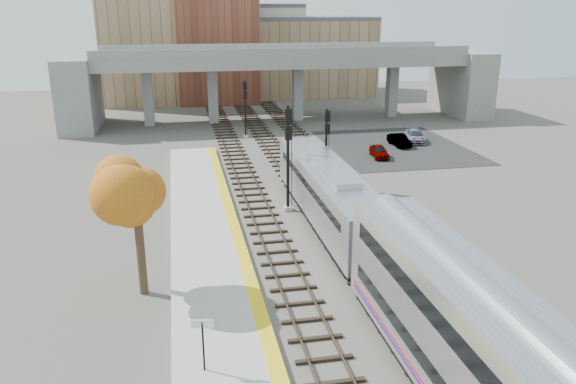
{
  "coord_description": "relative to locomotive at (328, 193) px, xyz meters",
  "views": [
    {
      "loc": [
        -8.67,
        -26.74,
        14.15
      ],
      "look_at": [
        -1.74,
        7.79,
        2.5
      ],
      "focal_mm": 35.0,
      "sensor_mm": 36.0,
      "label": 1
    }
  ],
  "objects": [
    {
      "name": "parking_lot",
      "position": [
        13.0,
        20.2,
        -2.26
      ],
      "size": [
        14.0,
        18.0,
        0.04
      ],
      "primitive_type": "cube",
      "color": "black",
      "rests_on": "ground"
    },
    {
      "name": "car_b",
      "position": [
        13.41,
        20.29,
        -1.61
      ],
      "size": [
        1.46,
        3.85,
        1.25
      ],
      "primitive_type": "imported",
      "rotation": [
        0.0,
        0.0,
        0.04
      ],
      "color": "#99999E",
      "rests_on": "parking_lot"
    },
    {
      "name": "platform",
      "position": [
        -8.25,
        -7.8,
        -2.1
      ],
      "size": [
        4.5,
        60.0,
        0.35
      ],
      "primitive_type": "cube",
      "color": "#9E9E99",
      "rests_on": "ground"
    },
    {
      "name": "signal_mast_near",
      "position": [
        -2.1,
        3.13,
        1.64
      ],
      "size": [
        0.6,
        0.64,
        7.68
      ],
      "color": "#9E9E99",
      "rests_on": "ground"
    },
    {
      "name": "car_a",
      "position": [
        9.66,
        16.22,
        -1.63
      ],
      "size": [
        1.79,
        3.68,
        1.21
      ],
      "primitive_type": "imported",
      "rotation": [
        0.0,
        0.0,
        -0.1
      ],
      "color": "#99999E",
      "rests_on": "parking_lot"
    },
    {
      "name": "signal_mast_far",
      "position": [
        -2.1,
        27.59,
        0.79
      ],
      "size": [
        0.6,
        0.64,
        6.42
      ],
      "color": "#9E9E99",
      "rests_on": "ground"
    },
    {
      "name": "signal_mast_mid",
      "position": [
        2.0,
        7.95,
        0.84
      ],
      "size": [
        0.6,
        0.64,
        6.51
      ],
      "color": "#9E9E99",
      "rests_on": "ground"
    },
    {
      "name": "car_c",
      "position": [
        15.88,
        21.86,
        -1.6
      ],
      "size": [
        2.72,
        4.71,
        1.28
      ],
      "primitive_type": "imported",
      "rotation": [
        0.0,
        0.0,
        -0.22
      ],
      "color": "#99999E",
      "rests_on": "parking_lot"
    },
    {
      "name": "ground",
      "position": [
        -1.0,
        -7.8,
        -2.28
      ],
      "size": [
        160.0,
        160.0,
        0.0
      ],
      "primitive_type": "plane",
      "color": "#47423D",
      "rests_on": "ground"
    },
    {
      "name": "station_sign",
      "position": [
        -9.19,
        -15.21,
        -0.3
      ],
      "size": [
        0.89,
        0.22,
        2.27
      ],
      "rotation": [
        0.0,
        0.0,
        -0.19
      ],
      "color": "black",
      "rests_on": "platform"
    },
    {
      "name": "tracks",
      "position": [
        -0.07,
        4.7,
        -2.2
      ],
      "size": [
        10.7,
        95.0,
        0.25
      ],
      "color": "black",
      "rests_on": "ground"
    },
    {
      "name": "overpass",
      "position": [
        3.92,
        37.2,
        3.53
      ],
      "size": [
        54.0,
        12.0,
        9.5
      ],
      "color": "slate",
      "rests_on": "ground"
    },
    {
      "name": "tree",
      "position": [
        -11.87,
        -7.55,
        3.17
      ],
      "size": [
        3.6,
        3.6,
        7.34
      ],
      "color": "#382619",
      "rests_on": "ground"
    },
    {
      "name": "buildings_far",
      "position": [
        0.26,
        58.77,
        5.6
      ],
      "size": [
        43.0,
        21.0,
        20.6
      ],
      "color": "tan",
      "rests_on": "ground"
    },
    {
      "name": "yellow_strip",
      "position": [
        -6.35,
        -7.8,
        -1.92
      ],
      "size": [
        0.7,
        60.0,
        0.01
      ],
      "primitive_type": "cube",
      "color": "yellow",
      "rests_on": "platform"
    },
    {
      "name": "locomotive",
      "position": [
        0.0,
        0.0,
        0.0
      ],
      "size": [
        3.02,
        19.05,
        4.1
      ],
      "color": "#A8AAB2",
      "rests_on": "ground"
    }
  ]
}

